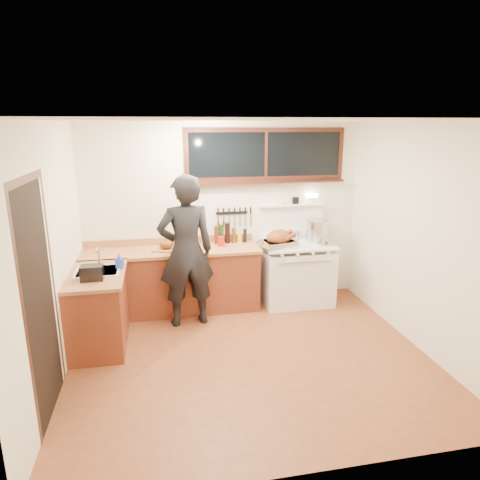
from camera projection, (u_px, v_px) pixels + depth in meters
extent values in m
cube|color=brown|center=(250.00, 357.00, 4.89)|extent=(4.00, 3.50, 0.02)
cube|color=white|center=(224.00, 214.00, 6.23)|extent=(4.00, 0.05, 2.60)
cube|color=white|center=(308.00, 319.00, 2.87)|extent=(4.00, 0.05, 2.60)
cube|color=white|center=(48.00, 258.00, 4.17)|extent=(0.05, 3.50, 2.60)
cube|color=white|center=(422.00, 238.00, 4.93)|extent=(0.05, 3.50, 2.60)
cube|color=white|center=(252.00, 118.00, 4.20)|extent=(4.00, 3.50, 0.05)
cube|color=#612615|center=(172.00, 282.00, 6.00)|extent=(2.40, 0.60, 0.86)
cube|color=#A86B42|center=(171.00, 251.00, 5.87)|extent=(2.44, 0.64, 0.04)
cube|color=#A86B42|center=(170.00, 241.00, 6.13)|extent=(2.40, 0.03, 0.10)
sphere|color=#B78C38|center=(94.00, 275.00, 5.48)|extent=(0.03, 0.03, 0.03)
sphere|color=#B78C38|center=(134.00, 272.00, 5.57)|extent=(0.03, 0.03, 0.03)
sphere|color=#B78C38|center=(173.00, 270.00, 5.66)|extent=(0.03, 0.03, 0.03)
sphere|color=#B78C38|center=(210.00, 267.00, 5.76)|extent=(0.03, 0.03, 0.03)
sphere|color=#B78C38|center=(243.00, 265.00, 5.84)|extent=(0.03, 0.03, 0.03)
cube|color=#612615|center=(99.00, 311.00, 5.05)|extent=(0.60, 1.05, 0.86)
cube|color=#A86B42|center=(96.00, 275.00, 4.93)|extent=(0.64, 1.09, 0.04)
cube|color=white|center=(98.00, 276.00, 5.02)|extent=(0.45, 0.40, 0.14)
cube|color=white|center=(98.00, 271.00, 5.00)|extent=(0.50, 0.45, 0.01)
cylinder|color=silver|center=(99.00, 257.00, 5.14)|extent=(0.02, 0.02, 0.24)
cylinder|color=silver|center=(97.00, 250.00, 5.04)|extent=(0.02, 0.18, 0.02)
cube|color=white|center=(296.00, 276.00, 6.29)|extent=(1.00, 0.70, 0.82)
cube|color=white|center=(297.00, 245.00, 6.17)|extent=(1.02, 0.72, 0.03)
cube|color=white|center=(304.00, 276.00, 5.94)|extent=(0.88, 0.02, 0.46)
cylinder|color=silver|center=(305.00, 262.00, 5.86)|extent=(0.75, 0.02, 0.02)
cylinder|color=white|center=(282.00, 256.00, 5.78)|extent=(0.04, 0.03, 0.04)
cylinder|color=white|center=(298.00, 255.00, 5.82)|extent=(0.04, 0.03, 0.04)
cylinder|color=white|center=(313.00, 254.00, 5.86)|extent=(0.04, 0.03, 0.04)
cylinder|color=white|center=(328.00, 253.00, 5.90)|extent=(0.04, 0.03, 0.04)
cube|color=white|center=(291.00, 222.00, 6.40)|extent=(1.00, 0.05, 0.50)
cube|color=white|center=(292.00, 205.00, 6.31)|extent=(1.00, 0.12, 0.03)
cylinder|color=white|center=(312.00, 200.00, 6.35)|extent=(0.09, 0.09, 0.09)
cube|color=#FFE5B2|center=(312.00, 196.00, 6.33)|extent=(0.16, 0.08, 0.05)
cube|color=black|center=(295.00, 200.00, 6.30)|extent=(0.09, 0.05, 0.10)
cylinder|color=white|center=(280.00, 201.00, 6.26)|extent=(0.04, 0.04, 0.09)
cylinder|color=white|center=(277.00, 201.00, 6.24)|extent=(0.04, 0.04, 0.09)
cube|color=black|center=(266.00, 154.00, 6.08)|extent=(2.20, 0.01, 0.62)
cube|color=black|center=(266.00, 130.00, 5.99)|extent=(2.32, 0.04, 0.06)
cube|color=black|center=(266.00, 178.00, 6.16)|extent=(2.32, 0.04, 0.06)
cube|color=black|center=(186.00, 156.00, 5.86)|extent=(0.06, 0.04, 0.62)
cube|color=black|center=(340.00, 153.00, 6.29)|extent=(0.06, 0.04, 0.62)
cube|color=black|center=(266.00, 154.00, 6.07)|extent=(0.04, 0.04, 0.62)
cube|color=black|center=(266.00, 182.00, 6.13)|extent=(2.32, 0.13, 0.03)
cube|color=black|center=(41.00, 304.00, 3.72)|extent=(0.01, 0.86, 2.10)
cube|color=black|center=(26.00, 329.00, 3.26)|extent=(0.01, 0.07, 2.10)
cube|color=black|center=(54.00, 284.00, 4.18)|extent=(0.01, 0.07, 2.10)
cube|color=black|center=(25.00, 179.00, 3.44)|extent=(0.01, 1.04, 0.07)
cube|color=black|center=(232.00, 213.00, 6.21)|extent=(0.46, 0.02, 0.04)
cube|color=silver|center=(218.00, 221.00, 6.18)|extent=(0.02, 0.00, 0.18)
cube|color=black|center=(218.00, 212.00, 6.15)|extent=(0.02, 0.02, 0.10)
cube|color=silver|center=(224.00, 221.00, 6.20)|extent=(0.02, 0.00, 0.18)
cube|color=black|center=(224.00, 211.00, 6.16)|extent=(0.02, 0.02, 0.10)
cube|color=silver|center=(229.00, 221.00, 6.21)|extent=(0.02, 0.00, 0.18)
cube|color=black|center=(229.00, 211.00, 6.18)|extent=(0.02, 0.02, 0.10)
cube|color=silver|center=(235.00, 220.00, 6.23)|extent=(0.03, 0.00, 0.18)
cube|color=black|center=(234.00, 211.00, 6.19)|extent=(0.02, 0.02, 0.10)
cube|color=silver|center=(240.00, 220.00, 6.24)|extent=(0.03, 0.00, 0.18)
cube|color=black|center=(240.00, 211.00, 6.21)|extent=(0.02, 0.02, 0.10)
cube|color=silver|center=(245.00, 220.00, 6.26)|extent=(0.03, 0.00, 0.18)
cube|color=black|center=(245.00, 211.00, 6.22)|extent=(0.02, 0.02, 0.10)
cube|color=silver|center=(251.00, 220.00, 6.27)|extent=(0.03, 0.00, 0.18)
cube|color=black|center=(251.00, 210.00, 6.24)|extent=(0.02, 0.02, 0.10)
imported|color=black|center=(186.00, 252.00, 5.46)|extent=(0.78, 0.57, 1.98)
imported|color=blue|center=(119.00, 261.00, 5.08)|extent=(0.10, 0.10, 0.19)
cube|color=black|center=(92.00, 273.00, 4.71)|extent=(0.24, 0.17, 0.17)
cube|color=#A86B42|center=(166.00, 250.00, 5.84)|extent=(0.42, 0.36, 0.02)
ellipsoid|color=brown|center=(166.00, 245.00, 5.82)|extent=(0.23, 0.19, 0.11)
sphere|color=brown|center=(173.00, 242.00, 5.87)|extent=(0.04, 0.04, 0.04)
sphere|color=brown|center=(173.00, 244.00, 5.79)|extent=(0.04, 0.04, 0.04)
cube|color=silver|center=(279.00, 244.00, 5.97)|extent=(0.52, 0.43, 0.10)
cube|color=#3F3F42|center=(279.00, 241.00, 5.96)|extent=(0.46, 0.37, 0.03)
torus|color=silver|center=(262.00, 241.00, 5.91)|extent=(0.03, 0.10, 0.10)
torus|color=silver|center=(295.00, 240.00, 6.00)|extent=(0.03, 0.10, 0.10)
ellipsoid|color=brown|center=(279.00, 238.00, 5.94)|extent=(0.40, 0.33, 0.23)
cylinder|color=brown|center=(289.00, 237.00, 5.88)|extent=(0.13, 0.08, 0.10)
sphere|color=brown|center=(294.00, 235.00, 5.88)|extent=(0.07, 0.07, 0.07)
cylinder|color=brown|center=(285.00, 234.00, 6.04)|extent=(0.13, 0.08, 0.10)
sphere|color=brown|center=(290.00, 232.00, 6.05)|extent=(0.07, 0.07, 0.07)
cylinder|color=silver|center=(317.00, 230.00, 6.30)|extent=(0.39, 0.39, 0.31)
cylinder|color=silver|center=(293.00, 235.00, 6.41)|extent=(0.19, 0.19, 0.13)
cylinder|color=black|center=(292.00, 229.00, 6.51)|extent=(0.03, 0.18, 0.02)
cylinder|color=silver|center=(326.00, 244.00, 6.10)|extent=(0.30, 0.30, 0.02)
sphere|color=black|center=(326.00, 243.00, 6.10)|extent=(0.03, 0.03, 0.03)
cube|color=#9D2111|center=(221.00, 241.00, 6.02)|extent=(0.10, 0.09, 0.14)
cylinder|color=white|center=(204.00, 240.00, 6.08)|extent=(0.09, 0.09, 0.16)
cylinder|color=black|center=(217.00, 235.00, 6.14)|extent=(0.07, 0.07, 0.26)
cylinder|color=black|center=(221.00, 234.00, 6.15)|extent=(0.06, 0.06, 0.28)
cylinder|color=black|center=(227.00, 233.00, 6.16)|extent=(0.07, 0.07, 0.30)
cylinder|color=black|center=(234.00, 235.00, 6.19)|extent=(0.06, 0.06, 0.22)
cylinder|color=black|center=(240.00, 236.00, 6.21)|extent=(0.06, 0.06, 0.18)
cylinder|color=black|center=(245.00, 235.00, 6.22)|extent=(0.05, 0.05, 0.20)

